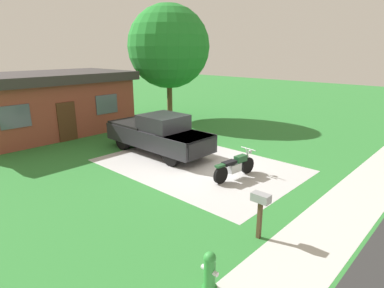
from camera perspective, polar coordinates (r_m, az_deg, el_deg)
ground_plane at (r=13.78m, az=1.12°, el=-3.81°), size 80.00×80.00×0.00m
driveway_pad at (r=13.78m, az=1.12°, el=-3.80°), size 5.72×8.24×0.01m
sidewalk_strip at (r=11.08m, az=25.40°, el=-10.71°), size 36.00×1.80×0.01m
motorcycle at (r=12.41m, az=7.65°, el=-3.96°), size 2.21×0.70×1.09m
pickup_truck at (r=15.33m, az=-6.18°, el=1.92°), size 2.02×5.64×1.90m
fire_hydrant at (r=7.02m, az=3.15°, el=-21.63°), size 0.32×0.40×0.87m
mailbox at (r=8.50m, az=12.07°, el=-10.35°), size 0.26×0.48×1.26m
shade_tree at (r=22.33m, az=-4.16°, el=16.83°), size 5.45×5.45×7.69m
neighbor_house at (r=20.67m, az=-24.65°, el=6.64°), size 9.60×5.60×3.50m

